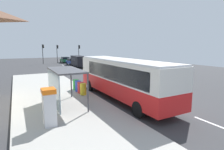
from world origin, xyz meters
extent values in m
cube|color=#38383A|center=(0.00, 14.00, -0.02)|extent=(56.00, 92.00, 0.04)
cube|color=#ADAAA3|center=(-6.40, 2.00, 0.09)|extent=(6.20, 30.00, 0.18)
cube|color=silver|center=(0.25, -6.00, 0.01)|extent=(0.16, 2.20, 0.01)
cube|color=silver|center=(0.25, -1.00, 0.01)|extent=(0.16, 2.20, 0.01)
cube|color=silver|center=(0.25, 4.00, 0.01)|extent=(0.16, 2.20, 0.01)
cube|color=silver|center=(0.25, 9.00, 0.01)|extent=(0.16, 2.20, 0.01)
cube|color=silver|center=(0.25, 14.00, 0.01)|extent=(0.16, 2.20, 0.01)
cube|color=silver|center=(0.25, 19.00, 0.01)|extent=(0.16, 2.20, 0.01)
cube|color=silver|center=(0.25, 24.00, 0.01)|extent=(0.16, 2.20, 0.01)
cube|color=silver|center=(0.25, 29.00, 0.01)|extent=(0.16, 2.20, 0.01)
cube|color=red|center=(-1.70, 0.36, 1.07)|extent=(2.64, 11.03, 1.15)
cube|color=silver|center=(-1.70, 0.36, 2.38)|extent=(2.64, 11.03, 1.45)
cube|color=silver|center=(-1.70, 0.36, 3.15)|extent=(2.51, 10.81, 0.12)
cube|color=black|center=(-1.77, 5.81, 2.30)|extent=(2.30, 0.15, 1.22)
cube|color=black|center=(-2.90, -0.16, 2.30)|extent=(0.19, 8.58, 1.10)
cylinder|color=black|center=(-2.88, 4.24, 0.50)|extent=(0.29, 1.00, 1.00)
cylinder|color=black|center=(-0.62, 4.27, 0.50)|extent=(0.29, 1.00, 1.00)
cylinder|color=black|center=(-2.78, -3.36, 0.50)|extent=(0.29, 1.00, 1.00)
cylinder|color=black|center=(-0.52, -3.33, 0.50)|extent=(0.29, 1.00, 1.00)
cube|color=black|center=(2.20, 23.63, 1.32)|extent=(2.13, 5.25, 1.96)
cube|color=black|center=(2.20, 23.63, 1.66)|extent=(2.12, 3.17, 0.44)
cylinder|color=black|center=(3.05, 21.61, 0.34)|extent=(0.24, 0.69, 0.68)
cylinder|color=black|center=(1.25, 21.65, 0.34)|extent=(0.24, 0.69, 0.68)
cylinder|color=black|center=(3.15, 25.61, 0.34)|extent=(0.24, 0.69, 0.68)
cylinder|color=black|center=(1.35, 25.65, 0.34)|extent=(0.24, 0.69, 0.68)
cube|color=#195933|center=(2.30, 35.44, 0.62)|extent=(1.91, 4.44, 0.60)
cube|color=black|center=(2.30, 35.24, 1.22)|extent=(1.64, 2.41, 0.60)
cylinder|color=black|center=(1.52, 36.96, 0.32)|extent=(0.22, 0.64, 0.64)
cylinder|color=black|center=(3.16, 36.92, 0.32)|extent=(0.22, 0.64, 0.64)
cylinder|color=black|center=(1.44, 33.96, 0.32)|extent=(0.22, 0.64, 0.64)
cylinder|color=black|center=(3.08, 33.92, 0.32)|extent=(0.22, 0.64, 0.64)
cube|color=navy|center=(2.30, 28.75, 0.62)|extent=(1.81, 4.40, 0.60)
cube|color=black|center=(2.30, 28.95, 1.22)|extent=(1.59, 2.38, 0.60)
cylinder|color=black|center=(3.12, 27.25, 0.32)|extent=(0.20, 0.64, 0.64)
cylinder|color=black|center=(1.48, 27.25, 0.32)|extent=(0.20, 0.64, 0.64)
cylinder|color=black|center=(3.12, 30.25, 0.32)|extent=(0.20, 0.64, 0.64)
cylinder|color=black|center=(1.48, 30.25, 0.32)|extent=(0.20, 0.64, 0.64)
cube|color=silver|center=(-7.69, -2.43, 1.03)|extent=(0.60, 0.70, 1.70)
cube|color=orange|center=(-7.69, -2.43, 2.00)|extent=(0.66, 0.76, 0.24)
cube|color=black|center=(-7.38, -2.43, 1.30)|extent=(0.03, 0.36, 0.44)
cylinder|color=yellow|center=(-4.20, 2.48, 0.66)|extent=(0.52, 0.52, 0.95)
cylinder|color=red|center=(-4.20, 3.18, 0.66)|extent=(0.52, 0.52, 0.95)
cylinder|color=blue|center=(-4.20, 3.88, 0.66)|extent=(0.52, 0.52, 0.95)
cylinder|color=green|center=(-4.20, 4.58, 0.66)|extent=(0.52, 0.52, 0.95)
cylinder|color=#2D2D2D|center=(5.40, 33.54, 2.27)|extent=(0.14, 0.14, 4.55)
cube|color=black|center=(5.62, 33.54, 4.05)|extent=(0.24, 0.28, 0.84)
sphere|color=red|center=(5.74, 33.54, 4.33)|extent=(0.16, 0.16, 0.16)
sphere|color=#3C2C03|center=(5.74, 33.54, 4.05)|extent=(0.16, 0.16, 0.16)
sphere|color=black|center=(5.74, 33.54, 3.77)|extent=(0.16, 0.16, 0.16)
cylinder|color=#2D2D2D|center=(-3.20, 34.34, 2.34)|extent=(0.14, 0.14, 4.68)
cube|color=black|center=(-2.98, 34.34, 4.18)|extent=(0.24, 0.28, 0.84)
sphere|color=#360606|center=(-2.86, 34.34, 4.46)|extent=(0.16, 0.16, 0.16)
sphere|color=#F2B20C|center=(-2.86, 34.34, 4.18)|extent=(0.16, 0.16, 0.16)
sphere|color=black|center=(-2.86, 34.34, 3.90)|extent=(0.16, 0.16, 0.16)
cylinder|color=#2D2D2D|center=(0.30, 35.14, 2.28)|extent=(0.14, 0.14, 4.56)
cube|color=black|center=(0.52, 35.14, 4.06)|extent=(0.24, 0.28, 0.84)
sphere|color=red|center=(0.64, 35.14, 4.34)|extent=(0.16, 0.16, 0.16)
sphere|color=#3C2C03|center=(0.64, 35.14, 4.06)|extent=(0.16, 0.16, 0.16)
sphere|color=black|center=(0.64, 35.14, 3.78)|extent=(0.16, 0.16, 0.16)
cube|color=#4C4C51|center=(-6.10, 0.39, 2.63)|extent=(1.80, 4.00, 0.10)
cube|color=#8CA5B2|center=(-6.95, 0.39, 1.43)|extent=(0.06, 3.80, 2.30)
cylinder|color=#4C4C51|center=(-5.25, -1.51, 1.40)|extent=(0.10, 0.10, 2.44)
cylinder|color=#4C4C51|center=(-5.25, 2.29, 1.40)|extent=(0.10, 0.10, 2.44)
camera|label=1|loc=(-9.04, -11.77, 4.21)|focal=29.19mm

